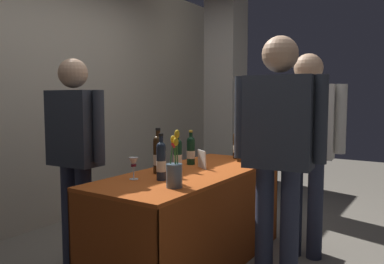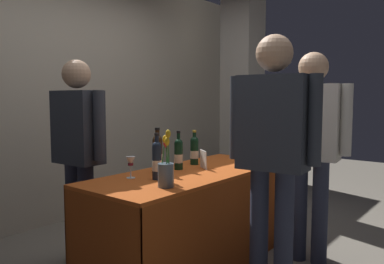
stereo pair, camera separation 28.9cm
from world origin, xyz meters
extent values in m
plane|color=gray|center=(0.00, 0.00, 0.00)|extent=(12.00, 12.00, 0.00)
cube|color=#B2A893|center=(0.00, 1.76, 1.37)|extent=(7.09, 0.12, 2.73)
cube|color=gray|center=(2.02, 0.80, 1.53)|extent=(0.41, 0.41, 3.06)
cube|color=#B74C19|center=(0.00, 0.00, 0.72)|extent=(1.75, 0.71, 0.02)
cube|color=#963E14|center=(0.00, -0.35, 0.35)|extent=(1.75, 0.01, 0.70)
cube|color=#963E14|center=(0.00, 0.35, 0.35)|extent=(1.75, 0.01, 0.70)
cube|color=#963E14|center=(-0.87, 0.00, 0.35)|extent=(0.01, 0.71, 0.70)
cube|color=#963E14|center=(0.87, 0.00, 0.35)|extent=(0.01, 0.71, 0.70)
cylinder|color=#38230F|center=(-0.21, 0.16, 0.85)|extent=(0.07, 0.07, 0.25)
sphere|color=#38230F|center=(-0.21, 0.16, 0.97)|extent=(0.07, 0.07, 0.07)
cylinder|color=#38230F|center=(-0.21, 0.16, 1.01)|extent=(0.03, 0.03, 0.07)
cylinder|color=black|center=(-0.21, 0.16, 1.06)|extent=(0.04, 0.04, 0.02)
cylinder|color=beige|center=(-0.21, 0.16, 0.83)|extent=(0.08, 0.08, 0.08)
cylinder|color=#192333|center=(-0.38, 0.00, 0.84)|extent=(0.06, 0.06, 0.23)
sphere|color=#192333|center=(-0.38, 0.00, 0.96)|extent=(0.06, 0.06, 0.06)
cylinder|color=#192333|center=(-0.38, 0.00, 0.99)|extent=(0.03, 0.03, 0.07)
cylinder|color=black|center=(-0.38, 0.00, 1.04)|extent=(0.03, 0.03, 0.02)
cylinder|color=beige|center=(-0.38, 0.00, 0.82)|extent=(0.07, 0.07, 0.07)
cylinder|color=black|center=(-0.01, 0.13, 0.83)|extent=(0.07, 0.07, 0.21)
sphere|color=black|center=(-0.01, 0.13, 0.93)|extent=(0.07, 0.07, 0.07)
cylinder|color=black|center=(-0.01, 0.13, 0.97)|extent=(0.03, 0.03, 0.08)
cylinder|color=black|center=(-0.01, 0.13, 1.02)|extent=(0.03, 0.03, 0.02)
cylinder|color=beige|center=(-0.01, 0.13, 0.81)|extent=(0.07, 0.07, 0.07)
cylinder|color=#38230F|center=(0.74, -0.01, 0.83)|extent=(0.07, 0.07, 0.21)
sphere|color=#38230F|center=(0.74, -0.01, 0.94)|extent=(0.07, 0.07, 0.07)
cylinder|color=#38230F|center=(0.74, -0.01, 0.98)|extent=(0.03, 0.03, 0.08)
cylinder|color=black|center=(0.74, -0.01, 1.03)|extent=(0.03, 0.03, 0.02)
cylinder|color=beige|center=(0.74, -0.01, 0.82)|extent=(0.07, 0.07, 0.07)
cylinder|color=#38230F|center=(0.60, -0.12, 0.83)|extent=(0.07, 0.07, 0.21)
sphere|color=#38230F|center=(0.60, -0.12, 0.94)|extent=(0.07, 0.07, 0.07)
cylinder|color=#38230F|center=(0.60, -0.12, 0.97)|extent=(0.03, 0.03, 0.07)
cylinder|color=black|center=(0.60, -0.12, 1.02)|extent=(0.03, 0.03, 0.02)
cylinder|color=beige|center=(0.60, -0.12, 0.82)|extent=(0.07, 0.07, 0.07)
cylinder|color=#38230F|center=(0.73, -0.14, 0.83)|extent=(0.07, 0.07, 0.20)
sphere|color=#38230F|center=(0.73, -0.14, 0.93)|extent=(0.07, 0.07, 0.07)
cylinder|color=#38230F|center=(0.73, -0.14, 0.97)|extent=(0.03, 0.03, 0.08)
cylinder|color=black|center=(0.73, -0.14, 1.02)|extent=(0.03, 0.03, 0.02)
cylinder|color=beige|center=(0.73, -0.14, 0.81)|extent=(0.07, 0.07, 0.07)
cylinder|color=black|center=(0.24, 0.17, 0.83)|extent=(0.07, 0.07, 0.20)
sphere|color=black|center=(0.24, 0.17, 0.93)|extent=(0.07, 0.07, 0.07)
cylinder|color=black|center=(0.24, 0.17, 0.96)|extent=(0.03, 0.03, 0.07)
cylinder|color=#B7932D|center=(0.24, 0.17, 1.01)|extent=(0.03, 0.03, 0.02)
cylinder|color=beige|center=(0.24, 0.17, 0.81)|extent=(0.07, 0.07, 0.06)
cylinder|color=silver|center=(-0.46, 0.18, 0.73)|extent=(0.06, 0.06, 0.00)
cylinder|color=silver|center=(-0.46, 0.18, 0.77)|extent=(0.01, 0.01, 0.08)
cone|color=silver|center=(-0.46, 0.18, 0.84)|extent=(0.07, 0.07, 0.07)
cylinder|color=#590C19|center=(-0.46, 0.18, 0.83)|extent=(0.04, 0.04, 0.02)
cylinder|color=slate|center=(-0.51, -0.20, 0.80)|extent=(0.10, 0.10, 0.15)
cylinder|color=#38722D|center=(-0.48, -0.19, 0.90)|extent=(0.03, 0.02, 0.20)
ellipsoid|color=red|center=(-0.49, -0.18, 1.00)|extent=(0.03, 0.03, 0.05)
cylinder|color=#38722D|center=(-0.51, -0.18, 0.91)|extent=(0.03, 0.02, 0.22)
ellipsoid|color=gold|center=(-0.50, -0.18, 1.03)|extent=(0.03, 0.03, 0.05)
cylinder|color=#38722D|center=(-0.51, -0.21, 0.91)|extent=(0.02, 0.02, 0.22)
ellipsoid|color=gold|center=(-0.52, -0.22, 1.02)|extent=(0.03, 0.03, 0.05)
cylinder|color=#38722D|center=(-0.51, -0.22, 0.93)|extent=(0.03, 0.02, 0.26)
ellipsoid|color=gold|center=(-0.52, -0.23, 1.07)|extent=(0.03, 0.03, 0.05)
cube|color=silver|center=(0.14, 0.00, 0.80)|extent=(0.10, 0.13, 0.14)
cylinder|color=#2D3347|center=(-0.53, 0.77, 0.39)|extent=(0.12, 0.12, 0.78)
cylinder|color=#2D3347|center=(-0.52, 0.62, 0.39)|extent=(0.12, 0.12, 0.78)
cube|color=#2D333D|center=(-0.52, 0.70, 1.06)|extent=(0.23, 0.41, 0.56)
sphere|color=tan|center=(-0.52, 0.70, 1.46)|extent=(0.22, 0.22, 0.22)
cylinder|color=#2D333D|center=(-0.54, 0.94, 1.08)|extent=(0.08, 0.08, 0.51)
cylinder|color=#2D333D|center=(-0.51, 0.45, 1.08)|extent=(0.08, 0.08, 0.51)
cylinder|color=#2D3347|center=(-0.06, -0.79, 0.42)|extent=(0.12, 0.12, 0.83)
cylinder|color=#2D3347|center=(-0.07, -0.62, 0.42)|extent=(0.12, 0.12, 0.83)
cube|color=#2D333D|center=(-0.07, -0.70, 1.13)|extent=(0.25, 0.45, 0.59)
sphere|color=tan|center=(-0.07, -0.70, 1.56)|extent=(0.23, 0.23, 0.23)
cylinder|color=#2D333D|center=(-0.04, -0.96, 1.15)|extent=(0.08, 0.08, 0.54)
cylinder|color=#2D333D|center=(-0.09, -0.45, 1.15)|extent=(0.08, 0.08, 0.54)
cylinder|color=#2D3347|center=(0.62, -0.77, 0.41)|extent=(0.12, 0.12, 0.81)
cylinder|color=#2D3347|center=(0.60, -0.61, 0.41)|extent=(0.12, 0.12, 0.81)
cube|color=beige|center=(0.61, -0.69, 1.10)|extent=(0.26, 0.43, 0.58)
sphere|color=tan|center=(0.61, -0.69, 1.52)|extent=(0.22, 0.22, 0.22)
cylinder|color=beige|center=(0.64, -0.94, 1.12)|extent=(0.08, 0.08, 0.53)
cylinder|color=beige|center=(0.58, -0.44, 1.12)|extent=(0.08, 0.08, 0.53)
camera|label=1|loc=(-2.41, -1.57, 1.28)|focal=35.81mm
camera|label=2|loc=(-2.24, -1.80, 1.28)|focal=35.81mm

